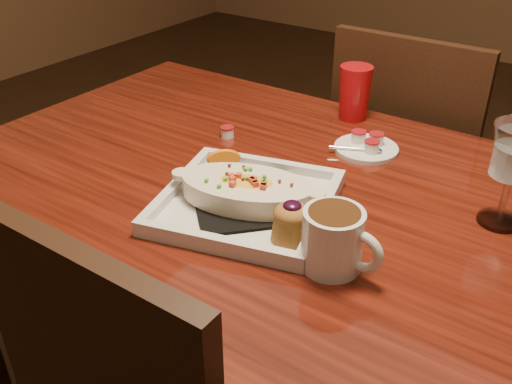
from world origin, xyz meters
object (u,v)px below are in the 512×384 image
Objects in this scene: saucer at (366,146)px; red_tumbler at (355,93)px; coffee_mug at (335,238)px; chair_far at (408,173)px; plate at (250,197)px; table at (298,235)px.

red_tumbler is (-0.10, 0.14, 0.05)m from saucer.
saucer is at bearing 111.23° from coffee_mug.
chair_far is 0.86m from coffee_mug.
coffee_mug is at bearing 101.20° from chair_far.
saucer is (-0.13, 0.40, -0.04)m from coffee_mug.
saucer is at bearing -54.14° from red_tumbler.
red_tumbler is (-0.04, 0.49, 0.04)m from plate.
coffee_mug is 0.42m from saucer.
plate reaches higher than table.
chair_far is at bearing 71.45° from plate.
plate is (-0.04, -0.10, 0.13)m from table.
red_tumbler reaches higher than plate.
plate is 2.65× the size of saucer.
chair_far is 0.78m from plate.
table is 0.42m from red_tumbler.
chair_far reaches higher than red_tumbler.
chair_far is 0.47m from saucer.
chair_far is 6.69× the size of saucer.
coffee_mug is at bearing -31.38° from plate.
chair_far reaches higher than coffee_mug.
table is at bearing 136.75° from coffee_mug.
coffee_mug is (0.16, -0.79, 0.30)m from chair_far.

